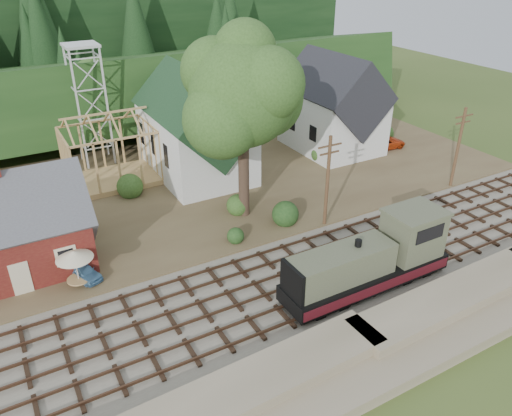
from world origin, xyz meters
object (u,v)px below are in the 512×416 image
car_red (386,143)px  patio_set (74,256)px  locomotive (373,260)px  car_blue (83,271)px

car_red → patio_set: patio_set is taller
locomotive → patio_set: (-17.44, 9.60, 0.47)m
car_blue → locomotive: bearing=-52.8°
locomotive → car_blue: bearing=148.7°
locomotive → patio_set: size_ratio=4.46×
patio_set → car_blue: bearing=56.3°
car_blue → car_red: size_ratio=0.67×
locomotive → patio_set: locomotive is taller
locomotive → car_red: (18.46, 18.74, -1.21)m
car_red → locomotive: bearing=138.1°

